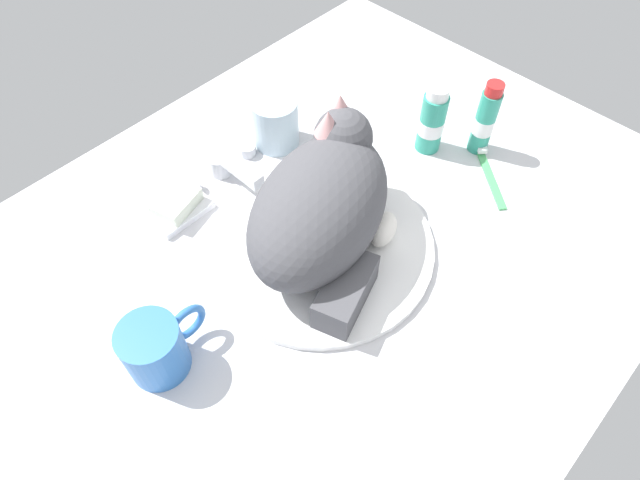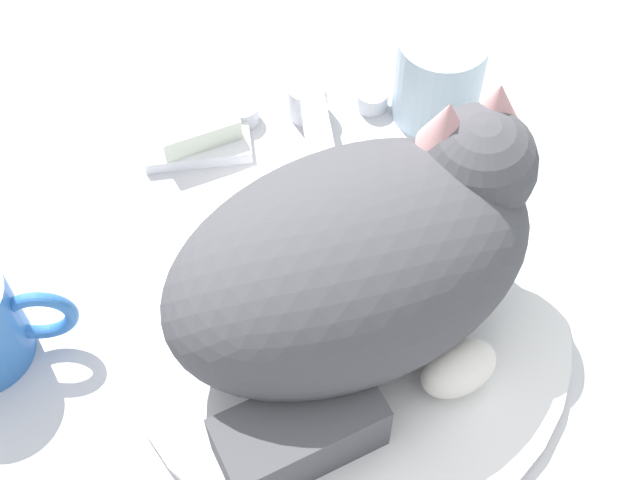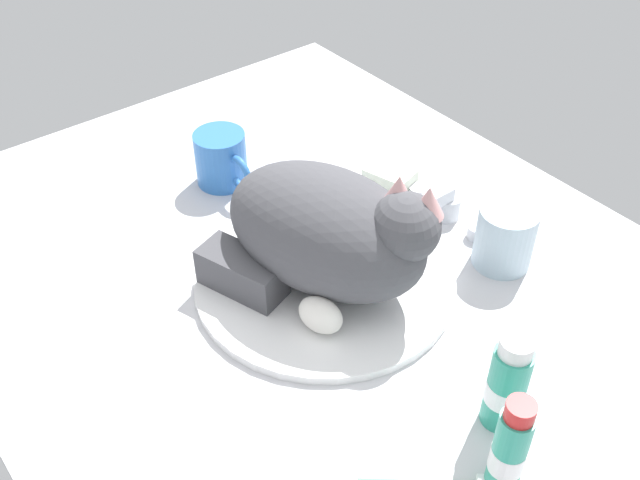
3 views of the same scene
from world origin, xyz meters
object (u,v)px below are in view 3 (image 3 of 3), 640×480
object	(u,v)px
toothpaste_bottle	(507,384)
mouthwash_bottle	(509,452)
coffee_mug	(222,159)
rinse_cup	(505,237)
soap_bar	(390,176)
faucet	(440,207)
cat	(330,232)

from	to	relation	value
toothpaste_bottle	mouthwash_bottle	distance (cm)	8.27
coffee_mug	rinse_cup	size ratio (longest dim) A/B	1.37
coffee_mug	toothpaste_bottle	size ratio (longest dim) A/B	0.95
toothpaste_bottle	mouthwash_bottle	world-z (taller)	mouthwash_bottle
coffee_mug	rinse_cup	xyz separation A→B (cm)	(37.29, 18.59, 0.16)
coffee_mug	mouthwash_bottle	size ratio (longest dim) A/B	0.89
soap_bar	faucet	bearing A→B (deg)	0.98
faucet	cat	size ratio (longest dim) A/B	0.48
rinse_cup	soap_bar	size ratio (longest dim) A/B	1.24
cat	soap_bar	xyz separation A→B (cm)	(-10.67, 19.90, -6.50)
rinse_cup	coffee_mug	bearing A→B (deg)	-153.50
rinse_cup	toothpaste_bottle	size ratio (longest dim) A/B	0.69
faucet	coffee_mug	distance (cm)	32.06
faucet	cat	bearing A→B (deg)	-87.72
mouthwash_bottle	faucet	bearing A→B (deg)	142.91
coffee_mug	rinse_cup	distance (cm)	41.67
faucet	rinse_cup	size ratio (longest dim) A/B	1.70
toothpaste_bottle	cat	bearing A→B (deg)	-176.96
cat	rinse_cup	xyz separation A→B (cm)	(10.20, 20.38, -4.59)
coffee_mug	soap_bar	xyz separation A→B (cm)	(16.42, 18.11, -1.75)
cat	mouthwash_bottle	bearing A→B (deg)	-8.48
cat	rinse_cup	world-z (taller)	cat
soap_bar	coffee_mug	bearing A→B (deg)	-132.20
rinse_cup	faucet	bearing A→B (deg)	-178.40
rinse_cup	toothpaste_bottle	bearing A→B (deg)	-49.11
coffee_mug	soap_bar	size ratio (longest dim) A/B	1.69
faucet	soap_bar	xyz separation A→B (cm)	(-9.87, -0.17, -0.14)
cat	soap_bar	bearing A→B (deg)	118.19
soap_bar	mouthwash_bottle	size ratio (longest dim) A/B	0.52
faucet	coffee_mug	xyz separation A→B (cm)	(-26.29, -18.28, 1.61)
soap_bar	mouthwash_bottle	distance (cm)	49.51
faucet	coffee_mug	size ratio (longest dim) A/B	1.24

